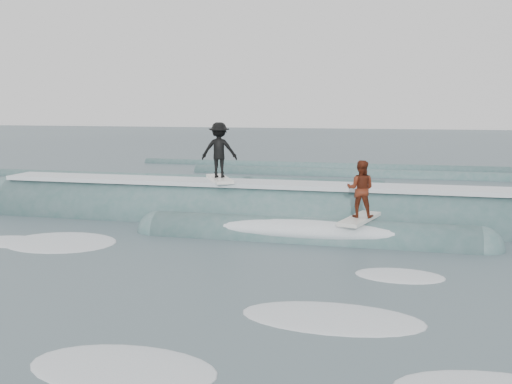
# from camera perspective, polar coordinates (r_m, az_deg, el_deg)

# --- Properties ---
(ground) EXTENTS (160.00, 160.00, 0.00)m
(ground) POSITION_cam_1_polar(r_m,az_deg,el_deg) (13.29, -4.66, -7.53)
(ground) COLOR #3C4C57
(ground) RESTS_ON ground
(breaking_wave) EXTENTS (20.55, 3.99, 2.42)m
(breaking_wave) POSITION_cam_1_polar(r_m,az_deg,el_deg) (18.01, 1.38, -3.06)
(breaking_wave) COLOR #3A6361
(breaking_wave) RESTS_ON ground
(surfer_black) EXTENTS (1.44, 2.02, 1.88)m
(surfer_black) POSITION_cam_1_polar(r_m,az_deg,el_deg) (18.49, -3.70, 4.00)
(surfer_black) COLOR white
(surfer_black) RESTS_ON ground
(surfer_red) EXTENTS (1.08, 2.07, 1.64)m
(surfer_red) POSITION_cam_1_polar(r_m,az_deg,el_deg) (15.57, 10.40, -0.11)
(surfer_red) COLOR silver
(surfer_red) RESTS_ON ground
(whitewater) EXTENTS (14.24, 8.51, 0.10)m
(whitewater) POSITION_cam_1_polar(r_m,az_deg,el_deg) (11.61, -6.59, -10.00)
(whitewater) COLOR white
(whitewater) RESTS_ON ground
(far_swells) EXTENTS (33.58, 8.65, 0.80)m
(far_swells) POSITION_cam_1_polar(r_m,az_deg,el_deg) (30.37, 4.55, 1.65)
(far_swells) COLOR #3A6361
(far_swells) RESTS_ON ground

